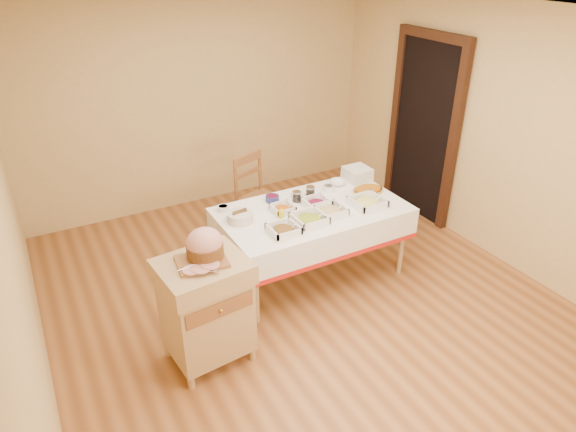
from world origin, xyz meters
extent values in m
plane|color=#9A5E2F|center=(0.00, 0.00, 0.00)|extent=(5.00, 5.00, 0.00)
plane|color=white|center=(0.00, 0.00, 2.60)|extent=(5.00, 5.00, 0.00)
plane|color=tan|center=(0.00, 2.50, 1.30)|extent=(4.50, 0.00, 4.50)
plane|color=tan|center=(0.00, -2.50, 1.30)|extent=(4.50, 0.00, 4.50)
plane|color=tan|center=(-2.25, 0.00, 1.30)|extent=(0.00, 5.00, 5.00)
plane|color=tan|center=(2.25, 0.00, 1.30)|extent=(0.00, 5.00, 5.00)
cube|color=black|center=(2.21, 0.90, 1.05)|extent=(0.06, 0.90, 2.10)
cube|color=#341B10|center=(2.19, 0.40, 1.05)|extent=(0.08, 0.10, 2.10)
cube|color=#341B10|center=(2.19, 1.40, 1.05)|extent=(0.08, 0.10, 2.10)
cube|color=#341B10|center=(2.19, 0.90, 2.15)|extent=(0.08, 1.10, 0.10)
cube|color=tan|center=(0.30, 0.30, 0.73)|extent=(1.80, 1.00, 0.04)
cylinder|color=tan|center=(-0.52, -0.12, 0.35)|extent=(0.05, 0.05, 0.71)
cylinder|color=tan|center=(-0.52, 0.72, 0.35)|extent=(0.05, 0.05, 0.71)
cylinder|color=tan|center=(1.12, -0.12, 0.35)|extent=(0.05, 0.05, 0.71)
cylinder|color=tan|center=(1.12, 0.72, 0.35)|extent=(0.05, 0.05, 0.71)
cube|color=white|center=(0.30, 0.30, 0.76)|extent=(1.82, 1.02, 0.01)
cube|color=tan|center=(-1.06, -0.34, 0.44)|extent=(0.66, 0.57, 0.66)
cube|color=tan|center=(-1.06, -0.34, 0.85)|extent=(0.71, 0.61, 0.17)
cube|color=brown|center=(-1.06, -0.60, 0.66)|extent=(0.55, 0.06, 0.13)
sphere|color=gold|center=(-1.06, -0.61, 0.66)|extent=(0.03, 0.03, 0.03)
cylinder|color=tan|center=(-1.33, -0.56, 0.06)|extent=(0.06, 0.06, 0.11)
cylinder|color=tan|center=(-1.33, -0.12, 0.06)|extent=(0.06, 0.06, 0.11)
cylinder|color=tan|center=(-0.78, -0.56, 0.06)|extent=(0.06, 0.06, 0.11)
cylinder|color=tan|center=(-0.78, -0.12, 0.06)|extent=(0.06, 0.06, 0.11)
cube|color=brown|center=(0.17, 1.18, 0.50)|extent=(0.57, 0.56, 0.03)
cylinder|color=brown|center=(0.05, 0.93, 0.24)|extent=(0.04, 0.04, 0.48)
cylinder|color=brown|center=(-0.08, 1.29, 0.24)|extent=(0.04, 0.04, 0.48)
cylinder|color=brown|center=(0.41, 1.06, 0.24)|extent=(0.04, 0.04, 0.48)
cylinder|color=brown|center=(0.28, 1.42, 0.24)|extent=(0.04, 0.04, 0.48)
cylinder|color=brown|center=(-0.08, 1.29, 0.74)|extent=(0.04, 0.04, 0.51)
cylinder|color=brown|center=(0.28, 1.42, 0.74)|extent=(0.04, 0.04, 0.51)
cube|color=brown|center=(0.10, 1.36, 0.95)|extent=(0.39, 0.17, 0.10)
cube|color=brown|center=(-1.06, -0.34, 0.95)|extent=(0.37, 0.29, 0.02)
ellipsoid|color=tan|center=(-1.01, -0.30, 1.08)|extent=(0.28, 0.25, 0.24)
cylinder|color=brown|center=(-1.01, -0.30, 1.01)|extent=(0.28, 0.28, 0.09)
cube|color=silver|center=(-1.10, -0.49, 0.96)|extent=(0.23, 0.10, 0.00)
cylinder|color=silver|center=(-1.13, -0.38, 0.97)|extent=(0.27, 0.08, 0.01)
cube|color=white|center=(-0.17, 0.02, 0.77)|extent=(0.25, 0.25, 0.02)
ellipsoid|color=maroon|center=(-0.17, 0.02, 0.79)|extent=(0.19, 0.19, 0.07)
cylinder|color=silver|center=(-0.11, -0.01, 0.80)|extent=(0.15, 0.01, 0.11)
cube|color=white|center=(0.13, 0.08, 0.77)|extent=(0.29, 0.29, 0.02)
ellipsoid|color=gold|center=(0.13, 0.08, 0.80)|extent=(0.22, 0.22, 0.08)
cylinder|color=silver|center=(0.20, 0.05, 0.80)|extent=(0.16, 0.01, 0.12)
cube|color=white|center=(0.39, 0.13, 0.77)|extent=(0.27, 0.27, 0.02)
ellipsoid|color=tan|center=(0.39, 0.13, 0.79)|extent=(0.21, 0.21, 0.07)
cylinder|color=silver|center=(0.45, 0.10, 0.80)|extent=(0.15, 0.01, 0.11)
cube|color=white|center=(0.81, 0.10, 0.77)|extent=(0.31, 0.31, 0.02)
ellipsoid|color=#DADB68|center=(0.81, 0.10, 0.80)|extent=(0.23, 0.23, 0.08)
cylinder|color=silver|center=(0.87, 0.07, 0.80)|extent=(0.16, 0.01, 0.12)
cube|color=white|center=(0.02, 0.39, 0.77)|extent=(0.20, 0.20, 0.01)
ellipsoid|color=#BA530D|center=(0.02, 0.39, 0.79)|extent=(0.15, 0.15, 0.05)
cylinder|color=silver|center=(0.07, 0.37, 0.79)|extent=(0.13, 0.01, 0.10)
cube|color=white|center=(0.36, 0.32, 0.77)|extent=(0.24, 0.24, 0.02)
ellipsoid|color=maroon|center=(0.36, 0.32, 0.79)|extent=(0.18, 0.18, 0.06)
cylinder|color=silver|center=(0.41, 0.30, 0.80)|extent=(0.16, 0.01, 0.11)
cylinder|color=white|center=(-0.48, 0.68, 0.79)|extent=(0.11, 0.11, 0.05)
cylinder|color=black|center=(-0.48, 0.68, 0.80)|extent=(0.09, 0.09, 0.02)
cylinder|color=navy|center=(0.04, 0.64, 0.79)|extent=(0.14, 0.14, 0.06)
cylinder|color=maroon|center=(0.04, 0.64, 0.81)|extent=(0.11, 0.11, 0.02)
cylinder|color=white|center=(0.66, 0.57, 0.79)|extent=(0.12, 0.12, 0.06)
cylinder|color=#BA530D|center=(0.66, 0.57, 0.81)|extent=(0.09, 0.09, 0.02)
imported|color=white|center=(0.31, 0.60, 0.78)|extent=(0.16, 0.16, 0.03)
imported|color=white|center=(0.82, 0.64, 0.79)|extent=(0.20, 0.20, 0.05)
cylinder|color=silver|center=(0.25, 0.51, 0.81)|extent=(0.08, 0.08, 0.10)
cylinder|color=silver|center=(0.25, 0.51, 0.86)|extent=(0.09, 0.09, 0.01)
cylinder|color=black|center=(0.25, 0.51, 0.80)|extent=(0.07, 0.07, 0.07)
cylinder|color=silver|center=(0.41, 0.53, 0.81)|extent=(0.09, 0.09, 0.11)
cylinder|color=silver|center=(0.41, 0.53, 0.87)|extent=(0.09, 0.09, 0.01)
cylinder|color=black|center=(0.41, 0.53, 0.80)|extent=(0.07, 0.07, 0.08)
cylinder|color=yellow|center=(-0.09, 0.20, 0.82)|extent=(0.05, 0.05, 0.12)
cone|color=yellow|center=(-0.09, 0.20, 0.90)|extent=(0.03, 0.03, 0.03)
cylinder|color=silver|center=(-0.42, 0.41, 0.80)|extent=(0.24, 0.24, 0.09)
cube|color=white|center=(1.08, 0.65, 0.77)|extent=(0.26, 0.26, 0.01)
cube|color=white|center=(1.08, 0.65, 0.78)|extent=(0.26, 0.26, 0.01)
cube|color=white|center=(1.08, 0.65, 0.80)|extent=(0.26, 0.26, 0.01)
cube|color=white|center=(1.08, 0.65, 0.81)|extent=(0.26, 0.26, 0.01)
cube|color=white|center=(1.08, 0.65, 0.83)|extent=(0.26, 0.26, 0.01)
cube|color=white|center=(1.08, 0.65, 0.85)|extent=(0.26, 0.26, 0.01)
cube|color=white|center=(1.08, 0.65, 0.86)|extent=(0.26, 0.26, 0.01)
cube|color=white|center=(1.08, 0.65, 0.88)|extent=(0.26, 0.26, 0.01)
cube|color=white|center=(1.08, 0.65, 0.89)|extent=(0.26, 0.26, 0.01)
ellipsoid|color=gold|center=(1.00, 0.35, 0.77)|extent=(0.34, 0.24, 0.03)
ellipsoid|color=#B06613|center=(1.00, 0.35, 0.79)|extent=(0.29, 0.20, 0.03)
camera|label=1|loc=(-2.03, -3.46, 3.06)|focal=32.00mm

